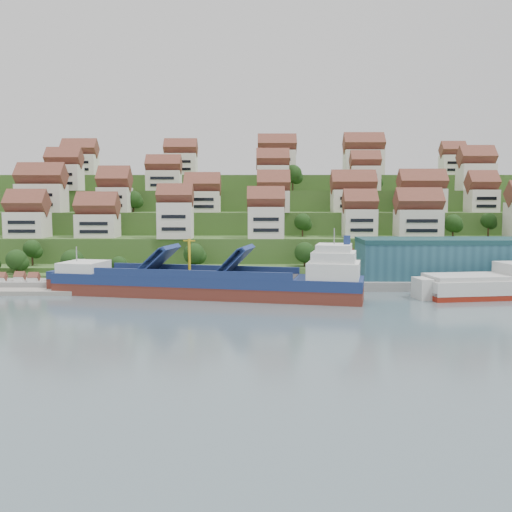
{
  "coord_description": "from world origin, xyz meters",
  "views": [
    {
      "loc": [
        -3.78,
        -126.43,
        21.66
      ],
      "look_at": [
        -4.25,
        14.0,
        8.0
      ],
      "focal_mm": 40.0,
      "sensor_mm": 36.0,
      "label": 1
    }
  ],
  "objects": [
    {
      "name": "hillside_trees",
      "position": [
        -9.99,
        45.06,
        16.64
      ],
      "size": [
        141.25,
        62.78,
        30.94
      ],
      "color": "#1C3D14",
      "rests_on": "ground"
    },
    {
      "name": "hillside_village",
      "position": [
        -0.03,
        60.91,
        24.51
      ],
      "size": [
        159.24,
        64.51,
        29.28
      ],
      "color": "silver",
      "rests_on": "ground"
    },
    {
      "name": "beach_huts",
      "position": [
        -60.0,
        10.75,
        2.1
      ],
      "size": [
        14.4,
        3.7,
        2.2
      ],
      "color": "white",
      "rests_on": "pebble_beach"
    },
    {
      "name": "hillside",
      "position": [
        0.0,
        103.55,
        10.66
      ],
      "size": [
        260.0,
        128.0,
        31.0
      ],
      "color": "#2D4C1E",
      "rests_on": "ground"
    },
    {
      "name": "flagpole",
      "position": [
        18.11,
        10.0,
        6.88
      ],
      "size": [
        1.28,
        0.16,
        8.0
      ],
      "color": "gray",
      "rests_on": "quay"
    },
    {
      "name": "second_ship",
      "position": [
        48.51,
        0.62,
        2.53
      ],
      "size": [
        30.18,
        14.84,
        8.39
      ],
      "rotation": [
        0.0,
        0.0,
        0.15
      ],
      "color": "maroon",
      "rests_on": "ground"
    },
    {
      "name": "cargo_ship",
      "position": [
        -13.84,
        0.67,
        3.03
      ],
      "size": [
        71.29,
        25.34,
        15.55
      ],
      "rotation": [
        0.0,
        0.0,
        -0.21
      ],
      "color": "maroon",
      "rests_on": "ground"
    },
    {
      "name": "warehouse",
      "position": [
        52.0,
        17.0,
        7.2
      ],
      "size": [
        60.0,
        15.0,
        10.0
      ],
      "primitive_type": "cube",
      "color": "#255466",
      "rests_on": "quay"
    },
    {
      "name": "pebble_beach",
      "position": [
        -58.0,
        12.0,
        0.5
      ],
      "size": [
        45.0,
        20.0,
        1.0
      ],
      "primitive_type": "cube",
      "color": "gray",
      "rests_on": "ground"
    },
    {
      "name": "ground",
      "position": [
        0.0,
        0.0,
        0.0
      ],
      "size": [
        300.0,
        300.0,
        0.0
      ],
      "primitive_type": "plane",
      "color": "slate",
      "rests_on": "ground"
    },
    {
      "name": "quay",
      "position": [
        20.0,
        15.0,
        1.1
      ],
      "size": [
        180.0,
        14.0,
        2.2
      ],
      "primitive_type": "cube",
      "color": "gray",
      "rests_on": "ground"
    }
  ]
}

